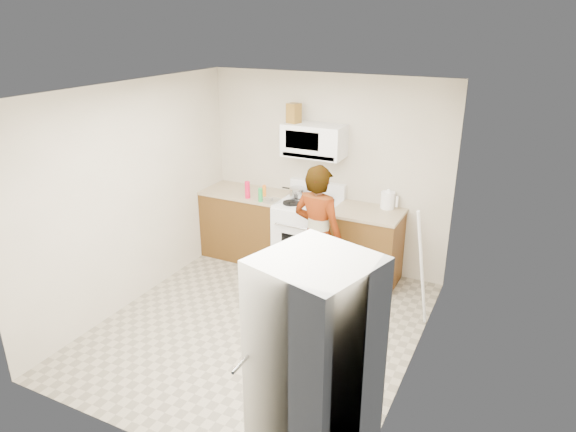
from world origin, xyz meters
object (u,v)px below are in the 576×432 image
Objects in this scene: fridge at (314,371)px; saucepan at (297,192)px; kettle at (388,200)px; person at (318,236)px; microwave at (314,140)px; gas_range at (308,235)px.

saucepan is at bearing 133.56° from fridge.
person is at bearing -117.74° from kettle.
saucepan is at bearing -168.51° from microwave.
gas_range is 0.68× the size of person.
kettle is at bearing 13.09° from gas_range.
kettle reaches higher than saucepan.
saucepan is at bearing -43.51° from person.
fridge is 8.57× the size of saucepan.
microwave is 1.16m from kettle.
kettle is at bearing 113.49° from fridge.
kettle reaches higher than gas_range.
fridge is (1.35, -2.92, 0.36)m from gas_range.
saucepan is (-0.20, 0.09, 0.52)m from gas_range.
saucepan is at bearing -171.42° from kettle.
kettle is (-0.40, 3.15, 0.19)m from fridge.
fridge is 3.18m from kettle.
microwave is at bearing 90.00° from gas_range.
fridge is at bearing -65.30° from gas_range.
microwave is 3.83× the size of saucepan.
gas_range is 0.57m from saucepan.
person is (0.42, -0.71, 0.34)m from gas_range.
microwave is 1.28m from person.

